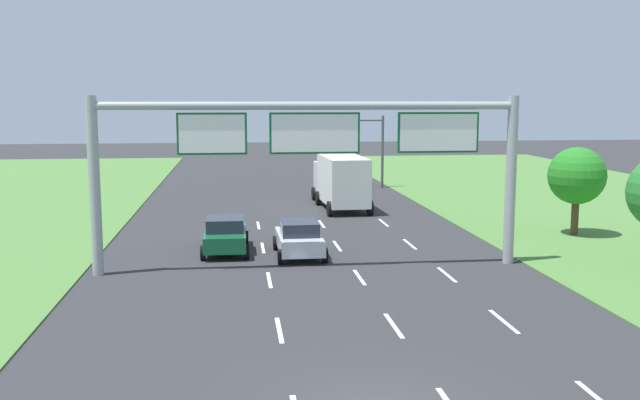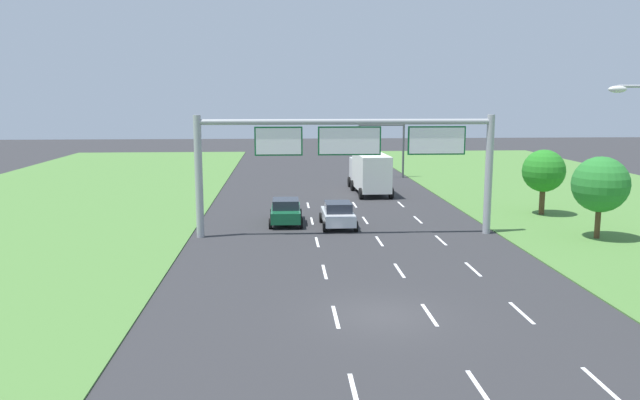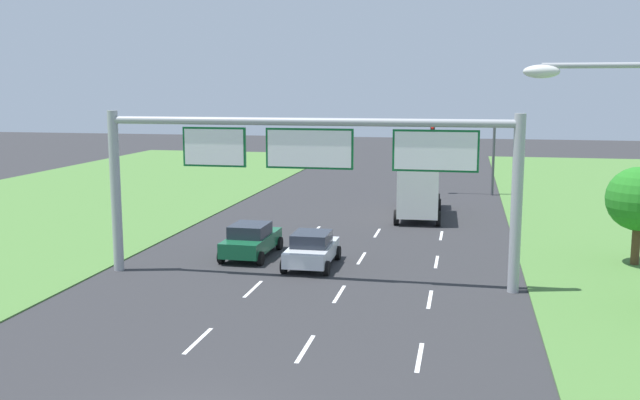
# 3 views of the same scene
# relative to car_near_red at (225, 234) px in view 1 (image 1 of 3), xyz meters

# --- Properties ---
(lane_dashes_inner_left) EXTENTS (0.14, 44.40, 0.01)m
(lane_dashes_inner_left) POSITION_rel_car_near_red_xyz_m (1.70, -14.32, -0.81)
(lane_dashes_inner_left) COLOR white
(lane_dashes_inner_left) RESTS_ON ground_plane
(lane_dashes_inner_right) EXTENTS (0.14, 44.40, 0.01)m
(lane_dashes_inner_right) POSITION_rel_car_near_red_xyz_m (5.20, -14.32, -0.81)
(lane_dashes_inner_right) COLOR white
(lane_dashes_inner_right) RESTS_ON ground_plane
(lane_dashes_slip) EXTENTS (0.14, 44.40, 0.01)m
(lane_dashes_slip) POSITION_rel_car_near_red_xyz_m (8.70, -14.32, -0.81)
(lane_dashes_slip) COLOR white
(lane_dashes_slip) RESTS_ON ground_plane
(car_near_red) EXTENTS (2.12, 4.38, 1.60)m
(car_near_red) POSITION_rel_car_near_red_xyz_m (0.00, 0.00, 0.00)
(car_near_red) COLOR #145633
(car_near_red) RESTS_ON ground_plane
(car_lead_silver) EXTENTS (2.14, 4.06, 1.56)m
(car_lead_silver) POSITION_rel_car_near_red_xyz_m (3.23, -1.27, -0.02)
(car_lead_silver) COLOR silver
(car_lead_silver) RESTS_ON ground_plane
(box_truck) EXTENTS (2.88, 8.14, 3.34)m
(box_truck) POSITION_rel_car_near_red_xyz_m (7.11, 12.44, 0.98)
(box_truck) COLOR silver
(box_truck) RESTS_ON ground_plane
(sign_gantry) EXTENTS (17.24, 0.44, 7.00)m
(sign_gantry) POSITION_rel_car_near_red_xyz_m (3.71, -3.67, 4.15)
(sign_gantry) COLOR #9EA0A5
(sign_gantry) RESTS_ON ground_plane
(traffic_light_mast) EXTENTS (4.76, 0.49, 5.60)m
(traffic_light_mast) POSITION_rel_car_near_red_xyz_m (9.95, 22.27, 3.06)
(traffic_light_mast) COLOR #47494F
(traffic_light_mast) RESTS_ON ground_plane
(roadside_tree_far) EXTENTS (2.87, 2.87, 4.50)m
(roadside_tree_far) POSITION_rel_car_near_red_xyz_m (17.50, 1.78, 2.23)
(roadside_tree_far) COLOR #513823
(roadside_tree_far) RESTS_ON ground_plane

